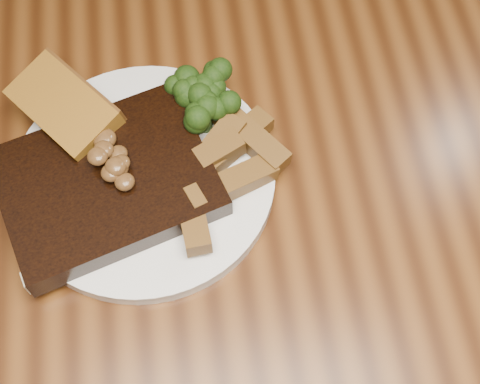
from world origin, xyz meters
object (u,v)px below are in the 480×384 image
Objects in this scene: dining_table at (251,252)px; garlic_bread at (69,119)px; steak at (107,183)px; plate at (145,177)px; potato_wedges at (218,178)px.

dining_table is 0.23m from garlic_bread.
dining_table is 0.18m from steak.
plate is (-0.10, 0.05, 0.10)m from dining_table.
steak is 1.65× the size of potato_wedges.
garlic_bread is at bearing 96.75° from steak.
potato_wedges is (0.07, -0.02, 0.02)m from plate.
dining_table is at bearing 16.14° from garlic_bread.
plate is at bearing 3.97° from steak.
garlic_bread and potato_wedges have the same top height.
garlic_bread reaches higher than dining_table.
steak is (-0.03, -0.01, 0.02)m from plate.
garlic_bread is (-0.07, 0.07, 0.02)m from plate.
steak reaches higher than dining_table.
dining_table is 6.35× the size of plate.
dining_table is 13.86× the size of potato_wedges.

